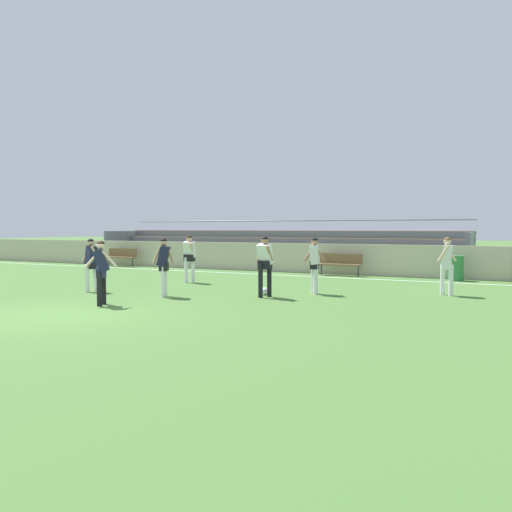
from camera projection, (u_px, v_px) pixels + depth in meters
name	position (u px, v px, depth m)	size (l,w,h in m)	color
ground_plane	(60.00, 315.00, 11.75)	(160.00, 160.00, 0.00)	#477033
field_line_sideline	(273.00, 275.00, 21.76)	(44.00, 0.12, 0.01)	white
sideline_wall	(289.00, 258.00, 23.14)	(48.00, 0.16, 1.28)	beige
bleacher_stand	(269.00, 247.00, 26.24)	(18.94, 3.16, 2.35)	#897051
bench_near_wall_gap	(340.00, 262.00, 21.42)	(1.80, 0.40, 0.90)	brown
bench_centre_sideline	(121.00, 256.00, 26.66)	(1.80, 0.40, 0.90)	brown
trash_bin	(456.00, 268.00, 19.35)	(0.55, 0.55, 0.93)	#2D7F3D
player_white_deep_cover	(265.00, 261.00, 14.67)	(0.45, 0.55, 1.72)	black
player_white_pressing_high	(315.00, 260.00, 15.41)	(0.55, 0.47, 1.67)	white
player_dark_trailing_run	(164.00, 262.00, 14.82)	(0.55, 0.49, 1.66)	white
player_white_on_ball	(447.00, 261.00, 15.08)	(0.49, 0.45, 1.68)	white
player_white_dropping_back	(189.00, 254.00, 18.65)	(0.47, 0.58, 1.69)	white
player_dark_overlapping	(101.00, 267.00, 13.14)	(0.76, 0.54, 1.63)	black
player_dark_wide_right	(91.00, 260.00, 16.05)	(0.59, 0.46, 1.62)	white
soccer_ball	(265.00, 291.00, 15.20)	(0.22, 0.22, 0.22)	white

